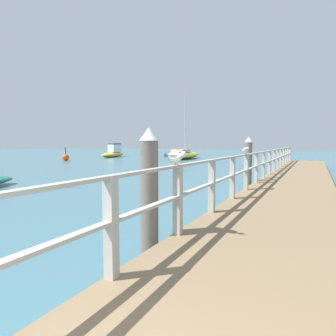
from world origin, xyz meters
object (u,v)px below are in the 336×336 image
at_px(seagull_foreground, 175,156).
at_px(boat_2, 184,155).
at_px(dock_piling_near, 149,194).
at_px(seagull_background, 245,150).
at_px(channel_buoy, 66,157).
at_px(dock_piling_far, 248,164).
at_px(boat_1, 113,152).

bearing_deg(seagull_foreground, boat_2, -137.13).
bearing_deg(dock_piling_near, seagull_foreground, 17.59).
distance_m(seagull_foreground, seagull_background, 4.88).
height_order(seagull_foreground, seagull_background, same).
relative_size(boat_2, channel_buoy, 5.76).
bearing_deg(seagull_background, seagull_foreground, -80.77).
xyz_separation_m(dock_piling_far, seagull_foreground, (0.39, -7.20, 0.59)).
bearing_deg(boat_1, dock_piling_near, -58.31).
bearing_deg(dock_piling_far, seagull_background, -80.65).
relative_size(boat_1, channel_buoy, 3.69).
height_order(dock_piling_near, seagull_foreground, dock_piling_near).
xyz_separation_m(seagull_foreground, boat_1, (-21.84, 26.65, -1.03)).
bearing_deg(seagull_background, channel_buoy, 157.54).
relative_size(dock_piling_far, channel_buoy, 1.47).
bearing_deg(dock_piling_near, dock_piling_far, 90.00).
bearing_deg(seagull_foreground, dock_piling_near, -53.26).
bearing_deg(dock_piling_far, boat_2, 120.16).
distance_m(dock_piling_near, seagull_background, 5.05).
height_order(boat_1, boat_2, boat_2).
distance_m(seagull_foreground, channel_buoy, 27.90).
bearing_deg(boat_2, dock_piling_far, -61.46).
bearing_deg(dock_piling_near, channel_buoy, 139.10).
bearing_deg(seagull_background, boat_2, 127.40).
height_order(dock_piling_far, boat_1, dock_piling_far).
relative_size(dock_piling_near, boat_1, 0.40).
height_order(seagull_background, boat_2, boat_2).
relative_size(seagull_foreground, boat_2, 0.06).
bearing_deg(channel_buoy, dock_piling_far, -27.30).
height_order(seagull_foreground, boat_2, boat_2).
bearing_deg(seagull_foreground, boat_1, -121.52).
relative_size(seagull_background, channel_buoy, 0.34).
xyz_separation_m(boat_1, boat_2, (10.07, 0.13, -0.13)).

